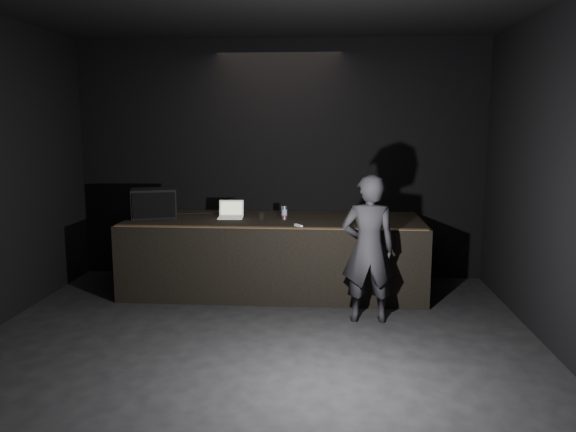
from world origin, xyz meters
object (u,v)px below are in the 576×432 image
(laptop, at_px, (231,213))
(person, at_px, (368,249))
(beer_can, at_px, (284,213))
(stage_riser, at_px, (275,254))
(stage_monitor, at_px, (154,203))

(laptop, bearing_deg, person, -38.02)
(laptop, distance_m, person, 2.19)
(laptop, xyz_separation_m, beer_can, (0.75, -0.09, 0.03))
(stage_riser, relative_size, person, 2.33)
(laptop, bearing_deg, stage_monitor, -179.98)
(stage_riser, distance_m, laptop, 0.83)
(laptop, height_order, person, person)
(stage_riser, bearing_deg, stage_monitor, -178.96)
(stage_riser, bearing_deg, person, -44.40)
(laptop, bearing_deg, stage_riser, -8.19)
(stage_riser, relative_size, beer_can, 21.83)
(laptop, xyz_separation_m, person, (1.81, -1.22, -0.20))
(laptop, relative_size, beer_can, 1.95)
(laptop, bearing_deg, beer_can, -10.62)
(stage_monitor, xyz_separation_m, beer_can, (1.81, -0.01, -0.11))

